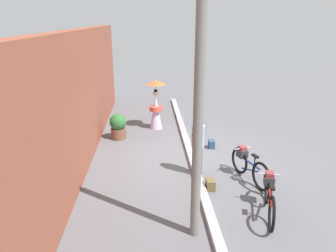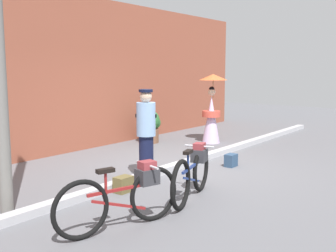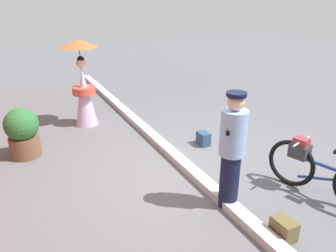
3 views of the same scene
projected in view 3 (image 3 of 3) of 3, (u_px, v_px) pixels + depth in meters
The scene contains 8 objects.
ground_plane at pixel (188, 171), 5.28m from camera, with size 30.00×30.00×0.00m, color slate.
sidewalk_curb at pixel (188, 168), 5.25m from camera, with size 14.00×0.20×0.12m, color #B2B2B7.
bicycle_near_officer at pixel (320, 170), 4.49m from camera, with size 1.65×0.62×0.81m.
person_officer at pixel (232, 149), 4.10m from camera, with size 0.34×0.35×1.63m.
person_with_parasol at pixel (83, 84), 6.85m from camera, with size 0.77×0.77×1.85m.
potted_plant_by_door at pixel (23, 131), 5.63m from camera, with size 0.60×0.58×0.90m.
backpack_on_pavement at pixel (204, 138), 6.16m from camera, with size 0.26×0.19×0.26m.
backpack_spare at pixel (284, 228), 3.80m from camera, with size 0.29×0.21×0.26m.
Camera 3 is at (-3.95, 2.37, 2.71)m, focal length 34.22 mm.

